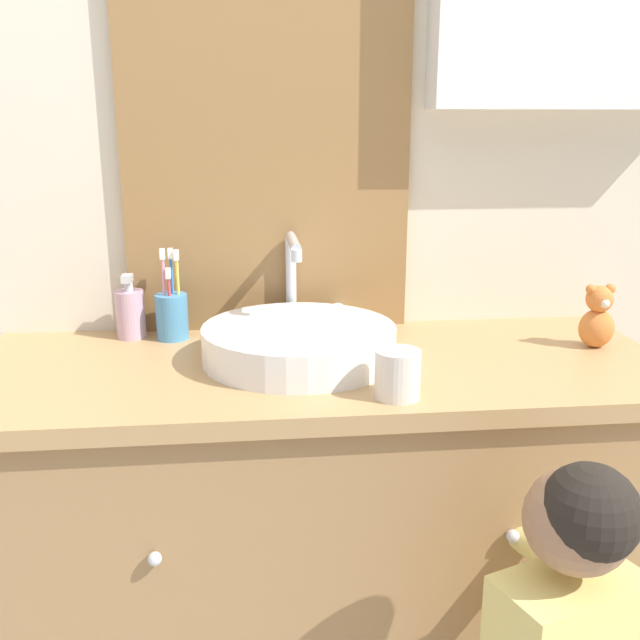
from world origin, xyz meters
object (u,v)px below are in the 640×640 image
toothbrush_holder (172,314)px  soap_dispenser (130,313)px  sink_basin (299,340)px  drinking_cup (398,374)px  teddy_bear (598,318)px

toothbrush_holder → soap_dispenser: 0.09m
sink_basin → soap_dispenser: size_ratio=3.03×
soap_dispenser → drinking_cup: size_ratio=1.69×
teddy_bear → drinking_cup: 0.53m
soap_dispenser → drinking_cup: bearing=-39.1°
sink_basin → soap_dispenser: (-0.35, 0.19, 0.02)m
sink_basin → drinking_cup: 0.27m
toothbrush_holder → soap_dispenser: bearing=168.1°
sink_basin → drinking_cup: bearing=-55.8°
sink_basin → toothbrush_holder: (-0.26, 0.17, 0.02)m
sink_basin → soap_dispenser: 0.40m
soap_dispenser → drinking_cup: soap_dispenser is taller
teddy_bear → soap_dispenser: bearing=169.8°
toothbrush_holder → drinking_cup: (0.41, -0.39, -0.01)m
teddy_bear → toothbrush_holder: bearing=169.9°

